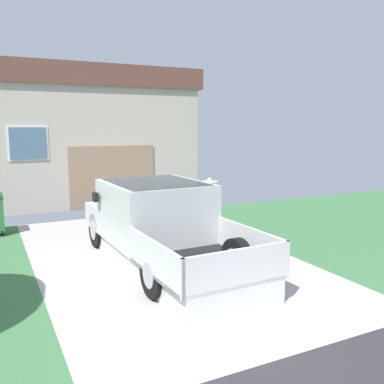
{
  "coord_description": "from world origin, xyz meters",
  "views": [
    {
      "loc": [
        -3.32,
        -3.79,
        2.84
      ],
      "look_at": [
        0.74,
        4.38,
        1.39
      ],
      "focal_mm": 39.3,
      "sensor_mm": 36.0,
      "label": 1
    }
  ],
  "objects_px": {
    "person_with_hat": "(209,207)",
    "handbag": "(209,242)",
    "house_with_garage": "(63,135)",
    "pickup_truck": "(157,225)"
  },
  "relations": [
    {
      "from": "pickup_truck",
      "to": "house_with_garage",
      "type": "bearing_deg",
      "value": 90.73
    },
    {
      "from": "pickup_truck",
      "to": "house_with_garage",
      "type": "xyz_separation_m",
      "value": [
        -0.39,
        8.82,
        1.71
      ]
    },
    {
      "from": "pickup_truck",
      "to": "house_with_garage",
      "type": "distance_m",
      "value": 9.0
    },
    {
      "from": "house_with_garage",
      "to": "person_with_hat",
      "type": "bearing_deg",
      "value": -76.32
    },
    {
      "from": "handbag",
      "to": "pickup_truck",
      "type": "bearing_deg",
      "value": -166.05
    },
    {
      "from": "pickup_truck",
      "to": "person_with_hat",
      "type": "distance_m",
      "value": 1.73
    },
    {
      "from": "person_with_hat",
      "to": "handbag",
      "type": "xyz_separation_m",
      "value": [
        -0.15,
        -0.28,
        -0.78
      ]
    },
    {
      "from": "house_with_garage",
      "to": "handbag",
      "type": "bearing_deg",
      "value": -77.71
    },
    {
      "from": "handbag",
      "to": "house_with_garage",
      "type": "relative_size",
      "value": 0.04
    },
    {
      "from": "person_with_hat",
      "to": "handbag",
      "type": "bearing_deg",
      "value": 18.96
    }
  ]
}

